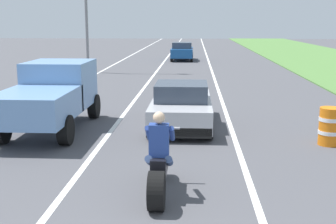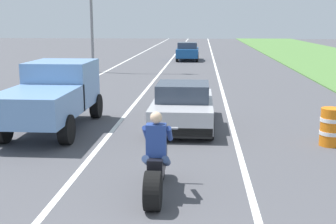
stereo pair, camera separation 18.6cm
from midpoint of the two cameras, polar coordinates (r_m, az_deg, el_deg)
name	(u,v)px [view 1 (the left image)]	position (r m, az deg, el deg)	size (l,w,h in m)	color
lane_stripe_left_solid	(83,81)	(24.78, -11.01, 3.93)	(0.14, 120.00, 0.01)	white
lane_stripe_right_solid	(216,82)	(24.03, 5.90, 3.85)	(0.14, 120.00, 0.01)	white
lane_stripe_centre_dashed	(149,81)	(24.14, -2.69, 3.94)	(0.14, 120.00, 0.01)	white
motorcycle_with_rider	(159,166)	(8.24, -1.80, -6.97)	(0.70, 2.21, 1.62)	black
sports_car_silver	(181,106)	(13.78, 1.36, 0.77)	(1.84, 4.30, 1.37)	#B7B7BC
pickup_truck_left_lane_light_blue	(51,93)	(13.67, -15.12, 2.32)	(2.02, 4.80, 1.98)	#6B93C6
traffic_light_mast_near	(106,9)	(28.54, -8.12, 13.00)	(4.21, 0.34, 6.00)	gray
construction_barrel_nearest	(330,126)	(12.39, 19.63, -1.73)	(0.58, 0.58, 1.00)	orange
distant_car_far_ahead	(182,51)	(37.20, 1.68, 7.82)	(1.80, 4.00, 1.50)	#194C8C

